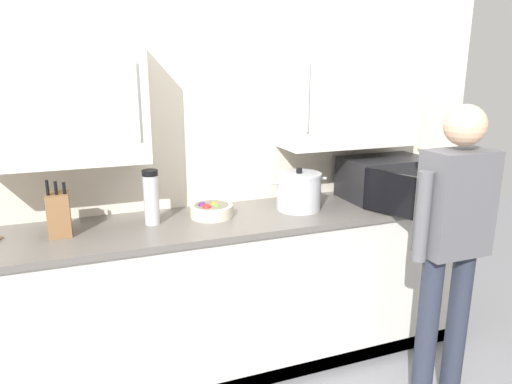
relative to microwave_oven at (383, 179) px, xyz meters
name	(u,v)px	position (x,y,z in m)	size (l,w,h in m)	color
back_wall_tiled	(212,124)	(-1.07, 0.27, 0.37)	(3.86, 0.44, 2.80)	beige
counter_unit	(230,293)	(-1.07, -0.03, -0.61)	(3.22, 0.62, 0.95)	beige
microwave_oven	(383,179)	(0.00, 0.00, 0.00)	(0.56, 0.74, 0.27)	black
stock_pot	(299,191)	(-0.62, -0.02, -0.02)	(0.37, 0.27, 0.26)	#B7BABF
knife_block	(59,214)	(-1.96, 0.01, -0.02)	(0.11, 0.15, 0.30)	brown
thermos_flask	(151,197)	(-1.49, 0.01, 0.02)	(0.09, 0.09, 0.30)	#B7BABF
fruit_bowl	(211,210)	(-1.15, 0.02, -0.09)	(0.24, 0.24, 0.09)	beige
person_figure	(451,234)	(-0.11, -0.75, -0.11)	(0.44, 0.56, 1.62)	#282D3D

